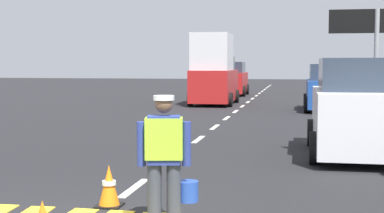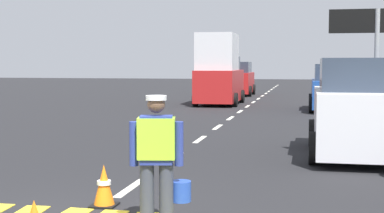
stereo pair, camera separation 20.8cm
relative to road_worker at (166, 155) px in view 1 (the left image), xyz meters
name	(u,v)px [view 1 (the left image)]	position (x,y,z in m)	size (l,w,h in m)	color
ground_plane	(243,106)	(-1.05, 20.38, -0.93)	(96.00, 96.00, 0.00)	black
lane_center_line	(250,100)	(-1.05, 24.58, -0.93)	(0.14, 46.40, 0.01)	silver
road_worker	(166,155)	(0.00, 0.00, 0.00)	(0.73, 0.47, 1.67)	#383D4C
lane_direction_sign	(364,47)	(2.96, 5.54, 1.48)	(1.16, 0.11, 3.20)	gray
traffic_cone_far	(109,186)	(-1.06, 0.87, -0.63)	(0.36, 0.36, 0.61)	black
delivery_truck	(214,73)	(-2.57, 20.89, 0.68)	(2.16, 4.60, 3.54)	red
car_oncoming_third	(232,80)	(-2.67, 29.40, 0.08)	(1.99, 3.97, 2.19)	red
car_parked_far	(328,89)	(2.90, 18.32, 0.02)	(2.10, 4.22, 2.05)	#1E4799
car_parked_curbside	(356,111)	(2.87, 6.14, 0.08)	(2.06, 4.11, 2.18)	silver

